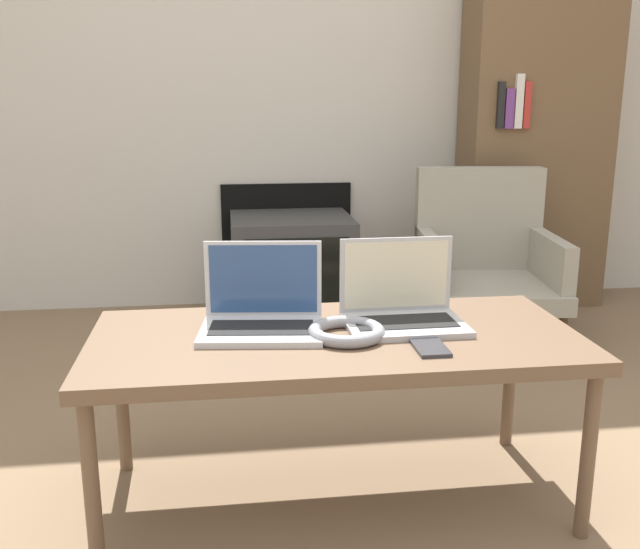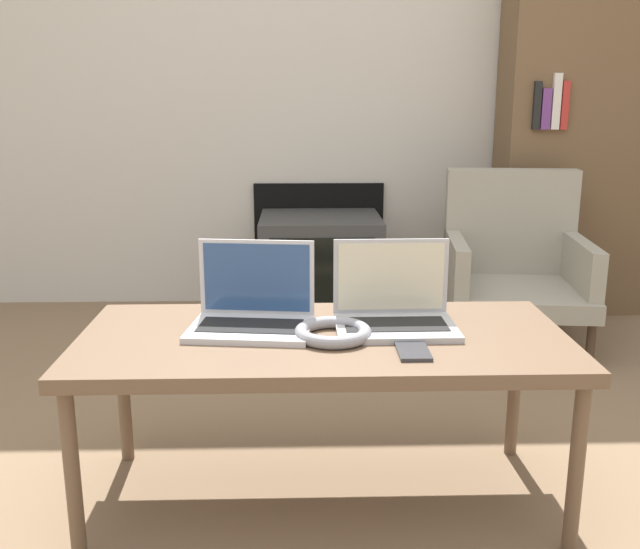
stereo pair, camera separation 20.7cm
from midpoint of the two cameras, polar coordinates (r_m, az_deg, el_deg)
wall_back at (r=3.67m, az=-5.28°, el=17.70°), size 7.00×0.08×2.60m
table at (r=1.82m, az=-2.02°, el=-5.95°), size 1.24×0.56×0.47m
laptop_left at (r=1.85m, az=-7.87°, el=-2.98°), size 0.33×0.26×0.22m
laptop_right at (r=1.88m, az=3.41°, el=-2.56°), size 0.31×0.23×0.22m
headphones at (r=1.78m, az=-1.21°, el=-4.64°), size 0.19×0.19×0.03m
phone at (r=1.71m, az=5.31°, el=-5.83°), size 0.07×0.14×0.01m
tv at (r=3.46m, az=-4.00°, el=0.56°), size 0.57×0.52×0.50m
armchair at (r=3.26m, az=11.25°, el=1.54°), size 0.65×0.66×0.74m
bookshelf at (r=3.76m, az=15.28°, el=10.08°), size 0.72×0.32×1.64m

